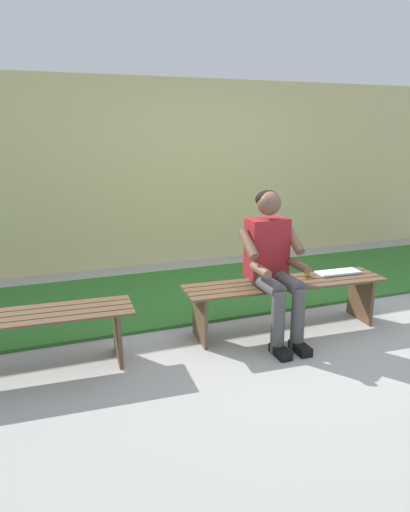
{
  "coord_description": "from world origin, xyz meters",
  "views": [
    {
      "loc": [
        1.98,
        3.33,
        1.73
      ],
      "look_at": [
        0.81,
        0.15,
        0.8
      ],
      "focal_mm": 32.25,
      "sensor_mm": 36.0,
      "label": 1
    }
  ],
  "objects_px": {
    "book_open": "(338,273)",
    "bench_near": "(285,293)",
    "bench_far": "(0,331)",
    "apple": "(307,273)",
    "person_seated": "(273,260)"
  },
  "relations": [
    {
      "from": "book_open",
      "to": "bench_near",
      "type": "bearing_deg",
      "value": 7.18
    },
    {
      "from": "bench_far",
      "to": "book_open",
      "type": "distance_m",
      "value": 2.89
    },
    {
      "from": "bench_far",
      "to": "apple",
      "type": "distance_m",
      "value": 2.57
    },
    {
      "from": "bench_near",
      "to": "book_open",
      "type": "distance_m",
      "value": 0.58
    },
    {
      "from": "bench_near",
      "to": "book_open",
      "type": "bearing_deg",
      "value": -175.68
    },
    {
      "from": "person_seated",
      "to": "apple",
      "type": "distance_m",
      "value": 0.51
    },
    {
      "from": "bench_near",
      "to": "bench_far",
      "type": "bearing_deg",
      "value": 0.0
    },
    {
      "from": "bench_far",
      "to": "apple",
      "type": "height_order",
      "value": "apple"
    },
    {
      "from": "bench_far",
      "to": "book_open",
      "type": "height_order",
      "value": "book_open"
    },
    {
      "from": "book_open",
      "to": "apple",
      "type": "bearing_deg",
      "value": -0.31
    },
    {
      "from": "person_seated",
      "to": "book_open",
      "type": "height_order",
      "value": "person_seated"
    },
    {
      "from": "bench_far",
      "to": "bench_near",
      "type": "bearing_deg",
      "value": 180.0
    },
    {
      "from": "bench_near",
      "to": "person_seated",
      "type": "xyz_separation_m",
      "value": [
        0.19,
        0.1,
        0.34
      ]
    },
    {
      "from": "bench_near",
      "to": "person_seated",
      "type": "relative_size",
      "value": 1.46
    },
    {
      "from": "book_open",
      "to": "person_seated",
      "type": "bearing_deg",
      "value": 13.54
    }
  ]
}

